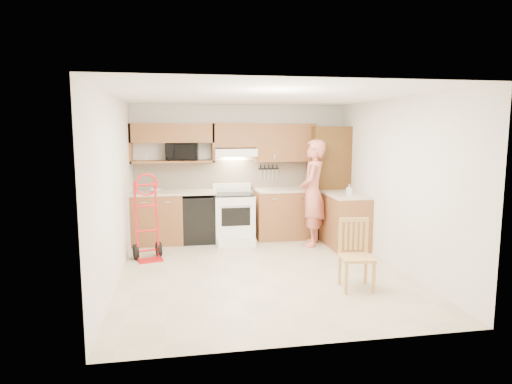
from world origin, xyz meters
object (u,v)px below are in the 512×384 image
object	(u,v)px
microwave	(182,152)
range	(234,214)
hand_truck	(148,221)
dining_chair	(357,255)
person	(313,193)

from	to	relation	value
microwave	range	world-z (taller)	microwave
range	hand_truck	size ratio (longest dim) A/B	0.85
dining_chair	range	bearing A→B (deg)	121.91
microwave	range	size ratio (longest dim) A/B	0.54
range	dining_chair	size ratio (longest dim) A/B	1.16
range	person	size ratio (longest dim) A/B	0.56
microwave	person	size ratio (longest dim) A/B	0.30
microwave	hand_truck	bearing A→B (deg)	-110.13
person	dining_chair	xyz separation A→B (m)	(-0.10, -2.24, -0.49)
microwave	hand_truck	size ratio (longest dim) A/B	0.46
hand_truck	microwave	bearing A→B (deg)	48.19
hand_truck	dining_chair	size ratio (longest dim) A/B	1.38
dining_chair	microwave	bearing A→B (deg)	133.01
microwave	dining_chair	bearing A→B (deg)	-48.20
microwave	hand_truck	world-z (taller)	microwave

